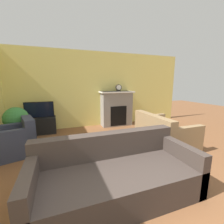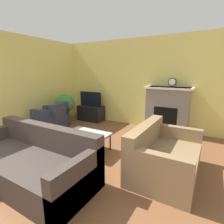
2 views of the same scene
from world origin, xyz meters
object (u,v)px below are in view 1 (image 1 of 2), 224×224
Objects in this scene: couch_loveseat at (163,134)px; mantel_clock at (119,88)px; tv at (39,110)px; coffee_table at (100,139)px; armchair_by_window at (16,142)px; couch_sectional at (116,176)px; potted_plant at (16,121)px.

couch_loveseat is 5.91× the size of mantel_clock.
coffee_table is at bearing -55.54° from tv.
tv reaches higher than armchair_by_window.
tv is 3.57m from couch_sectional.
potted_plant reaches higher than armchair_by_window.
tv is 2.79m from mantel_clock.
tv is at bearing 56.32° from couch_loveseat.
armchair_by_window reaches higher than coffee_table.
couch_sectional and armchair_by_window have the same top height.
couch_loveseat is 3.52m from armchair_by_window.
couch_loveseat is 1.49× the size of armchair_by_window.
armchair_by_window is 1.01× the size of coffee_table.
couch_loveseat is at bearing -20.14° from potted_plant.
coffee_table is 2.29m from potted_plant.
tv is at bearing 57.87° from potted_plant.
couch_loveseat is 2.46m from mantel_clock.
mantel_clock reaches higher than couch_loveseat.
armchair_by_window is 1.00× the size of potted_plant.
tv is 0.86× the size of potted_plant.
mantel_clock is at bearing 58.42° from coffee_table.
couch_loveseat is at bearing 63.46° from armchair_by_window.
couch_sectional is 1.55× the size of couch_loveseat.
tv reaches higher than couch_sectional.
mantel_clock is (3.08, 1.51, 1.12)m from armchair_by_window.
mantel_clock reaches higher than coffee_table.
potted_plant is (-0.47, -0.75, -0.14)m from tv.
armchair_by_window is (-3.46, 0.64, 0.01)m from couch_loveseat.
tv is 0.90m from potted_plant.
potted_plant is (-1.87, 1.29, 0.27)m from coffee_table.
tv reaches higher than potted_plant.
couch_sectional reaches higher than coffee_table.
armchair_by_window is at bearing 131.22° from couch_sectional.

